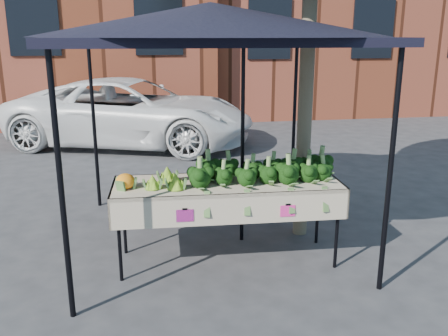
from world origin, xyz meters
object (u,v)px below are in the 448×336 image
Objects in this scene: canopy at (211,128)px; street_tree at (309,29)px; vehicle at (127,21)px; table at (227,222)px.

street_tree is (1.11, 0.00, 1.10)m from canopy.
vehicle reaches higher than street_tree.
canopy is at bearing -179.82° from street_tree.
street_tree is at bearing 30.06° from table.
canopy is 1.56m from street_tree.
canopy is (-0.08, 0.59, 0.92)m from table.
vehicle is at bearing 111.54° from street_tree.
vehicle is at bearing 100.69° from canopy.
table is at bearing -149.94° from street_tree.
canopy is at bearing 97.89° from table.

